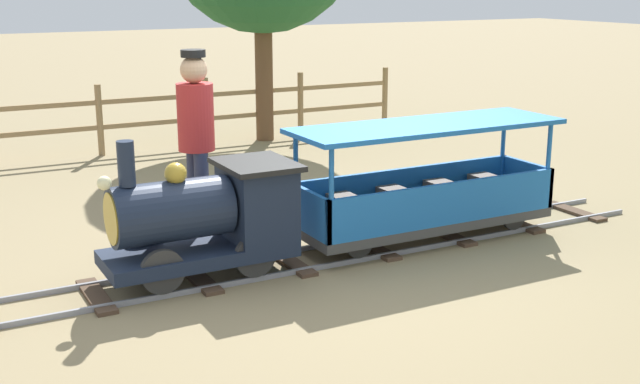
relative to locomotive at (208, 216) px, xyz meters
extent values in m
plane|color=#8C7A56|center=(0.00, -1.06, -0.49)|extent=(60.00, 60.00, 0.00)
cube|color=gray|center=(-0.23, -1.04, -0.47)|extent=(0.03, 6.05, 0.04)
cube|color=gray|center=(0.23, -1.04, -0.47)|extent=(0.03, 6.05, 0.04)
cube|color=#4C3828|center=(0.00, -3.69, -0.47)|extent=(0.69, 0.14, 0.03)
cube|color=#4C3828|center=(0.00, -2.93, -0.47)|extent=(0.69, 0.14, 0.03)
cube|color=#4C3828|center=(0.00, -2.18, -0.47)|extent=(0.69, 0.14, 0.03)
cube|color=#4C3828|center=(0.00, -1.42, -0.47)|extent=(0.69, 0.14, 0.03)
cube|color=#4C3828|center=(0.00, -0.66, -0.47)|extent=(0.69, 0.14, 0.03)
cube|color=#4C3828|center=(0.00, 0.09, -0.47)|extent=(0.69, 0.14, 0.03)
cube|color=#4C3828|center=(0.00, 0.85, -0.47)|extent=(0.69, 0.14, 0.03)
cube|color=#192338|center=(0.00, 0.08, -0.28)|extent=(0.57, 1.40, 0.10)
cylinder|color=#192338|center=(0.00, 0.28, 0.07)|extent=(0.44, 0.85, 0.44)
cylinder|color=#B7932D|center=(0.00, 0.71, 0.07)|extent=(0.37, 0.02, 0.37)
cylinder|color=#192338|center=(0.00, 0.58, 0.45)|extent=(0.12, 0.12, 0.32)
sphere|color=#B7932D|center=(0.00, 0.23, 0.34)|extent=(0.16, 0.16, 0.16)
cube|color=#192338|center=(0.00, -0.39, 0.05)|extent=(0.57, 0.45, 0.55)
cube|color=black|center=(0.00, -0.39, 0.34)|extent=(0.65, 0.53, 0.04)
sphere|color=#F2EAB2|center=(0.00, 0.74, 0.33)|extent=(0.10, 0.10, 0.10)
cylinder|color=#2D2D2D|center=(-0.23, 0.43, -0.29)|extent=(0.05, 0.32, 0.32)
cylinder|color=#2D2D2D|center=(0.23, 0.43, -0.29)|extent=(0.05, 0.32, 0.32)
cylinder|color=#2D2D2D|center=(-0.23, -0.27, -0.29)|extent=(0.05, 0.32, 0.32)
cylinder|color=#2D2D2D|center=(0.23, -0.27, -0.29)|extent=(0.05, 0.32, 0.32)
cube|color=#3F3F3F|center=(0.00, -1.94, -0.31)|extent=(0.65, 2.25, 0.08)
cube|color=blue|center=(-0.31, -1.94, -0.09)|extent=(0.04, 2.25, 0.35)
cube|color=blue|center=(0.31, -1.94, -0.09)|extent=(0.04, 2.25, 0.35)
cube|color=blue|center=(0.00, -0.84, -0.09)|extent=(0.65, 0.04, 0.35)
cube|color=blue|center=(0.00, -3.05, -0.09)|extent=(0.65, 0.04, 0.35)
cylinder|color=blue|center=(-0.30, -0.87, 0.11)|extent=(0.04, 0.04, 0.75)
cylinder|color=blue|center=(0.30, -0.87, 0.11)|extent=(0.04, 0.04, 0.75)
cylinder|color=blue|center=(-0.30, -3.02, 0.11)|extent=(0.04, 0.04, 0.75)
cylinder|color=blue|center=(0.30, -3.02, 0.11)|extent=(0.04, 0.04, 0.75)
cube|color=blue|center=(0.00, -1.94, 0.50)|extent=(0.75, 2.35, 0.04)
cube|color=brown|center=(0.00, -2.67, -0.15)|extent=(0.49, 0.20, 0.24)
cube|color=brown|center=(0.00, -2.19, -0.15)|extent=(0.49, 0.20, 0.24)
cube|color=brown|center=(0.00, -1.70, -0.15)|extent=(0.49, 0.20, 0.24)
cube|color=brown|center=(0.00, -1.21, -0.15)|extent=(0.49, 0.20, 0.24)
cylinder|color=#262626|center=(-0.23, -1.15, -0.33)|extent=(0.04, 0.24, 0.24)
cylinder|color=#262626|center=(0.23, -1.15, -0.33)|extent=(0.04, 0.24, 0.24)
cylinder|color=#262626|center=(-0.23, -2.73, -0.33)|extent=(0.04, 0.24, 0.24)
cylinder|color=#262626|center=(0.23, -2.73, -0.33)|extent=(0.04, 0.24, 0.24)
cylinder|color=#282D47|center=(0.75, -0.23, -0.09)|extent=(0.12, 0.12, 0.80)
cylinder|color=#282D47|center=(0.93, -0.23, -0.09)|extent=(0.12, 0.12, 0.80)
cylinder|color=#B22828|center=(0.84, -0.23, 0.59)|extent=(0.30, 0.30, 0.55)
sphere|color=tan|center=(0.84, -0.23, 0.97)|extent=(0.22, 0.22, 0.22)
cylinder|color=black|center=(0.84, -0.23, 1.10)|extent=(0.20, 0.20, 0.06)
cylinder|color=brown|center=(4.71, -2.59, 0.44)|extent=(0.24, 0.24, 1.84)
cylinder|color=#93754C|center=(4.75, -4.57, -0.04)|extent=(0.08, 0.08, 0.90)
cylinder|color=#93754C|center=(4.75, -3.16, -0.04)|extent=(0.08, 0.08, 0.90)
cylinder|color=#93754C|center=(4.75, -1.75, -0.04)|extent=(0.08, 0.08, 0.90)
cylinder|color=#93754C|center=(4.75, -0.34, -0.04)|extent=(0.08, 0.08, 0.90)
cube|color=#93754C|center=(4.75, -1.04, 0.19)|extent=(0.04, 7.05, 0.06)
cube|color=#93754C|center=(4.75, -1.04, -0.13)|extent=(0.04, 7.05, 0.06)
camera|label=1|loc=(-5.41, 1.97, 1.68)|focal=45.54mm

